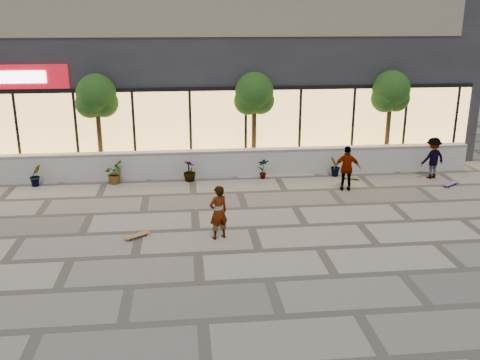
{
  "coord_description": "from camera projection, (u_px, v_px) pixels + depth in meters",
  "views": [
    {
      "loc": [
        -0.26,
        -12.89,
        6.03
      ],
      "look_at": [
        1.36,
        2.22,
        1.3
      ],
      "focal_mm": 40.0,
      "sensor_mm": 36.0,
      "label": 1
    }
  ],
  "objects": [
    {
      "name": "skater_center",
      "position": [
        218.0,
        212.0,
        14.81
      ],
      "size": [
        0.67,
        0.58,
        1.55
      ],
      "primitive_type": "imported",
      "rotation": [
        0.0,
        0.0,
        3.6
      ],
      "color": "white",
      "rests_on": "ground"
    },
    {
      "name": "shrub_c",
      "position": [
        114.0,
        173.0,
        19.77
      ],
      "size": [
        0.68,
        0.77,
        0.81
      ],
      "primitive_type": "imported",
      "rotation": [
        0.0,
        0.0,
        1.64
      ],
      "color": "#183D13",
      "rests_on": "ground"
    },
    {
      "name": "skateboard_center",
      "position": [
        137.0,
        235.0,
        15.02
      ],
      "size": [
        0.74,
        0.62,
        0.09
      ],
      "rotation": [
        0.0,
        0.0,
        0.64
      ],
      "color": "olive",
      "rests_on": "ground"
    },
    {
      "name": "tree_east",
      "position": [
        391.0,
        94.0,
        21.3
      ],
      "size": [
        1.6,
        1.5,
        3.92
      ],
      "color": "#442E18",
      "rests_on": "ground"
    },
    {
      "name": "skater_right_far",
      "position": [
        433.0,
        158.0,
        20.33
      ],
      "size": [
        1.14,
        0.84,
        1.58
      ],
      "primitive_type": "imported",
      "rotation": [
        0.0,
        0.0,
        3.41
      ],
      "color": "maroon",
      "rests_on": "ground"
    },
    {
      "name": "tree_mideast",
      "position": [
        254.0,
        96.0,
        20.74
      ],
      "size": [
        1.6,
        1.5,
        3.92
      ],
      "color": "#442E18",
      "rests_on": "ground"
    },
    {
      "name": "retail_building",
      "position": [
        187.0,
        54.0,
        24.65
      ],
      "size": [
        24.0,
        9.17,
        8.5
      ],
      "color": "#26262C",
      "rests_on": "ground"
    },
    {
      "name": "shrub_f",
      "position": [
        335.0,
        166.0,
        20.62
      ],
      "size": [
        0.55,
        0.57,
        0.81
      ],
      "primitive_type": "imported",
      "rotation": [
        0.0,
        0.0,
        4.1
      ],
      "color": "#183D13",
      "rests_on": "ground"
    },
    {
      "name": "tree_midwest",
      "position": [
        97.0,
        98.0,
        20.13
      ],
      "size": [
        1.6,
        1.5,
        3.92
      ],
      "color": "#442E18",
      "rests_on": "ground"
    },
    {
      "name": "skater_right_near",
      "position": [
        347.0,
        168.0,
        18.89
      ],
      "size": [
        1.01,
        0.59,
        1.62
      ],
      "primitive_type": "imported",
      "rotation": [
        0.0,
        0.0,
        2.93
      ],
      "color": "silver",
      "rests_on": "ground"
    },
    {
      "name": "planter_wall",
      "position": [
        192.0,
        164.0,
        20.55
      ],
      "size": [
        22.0,
        0.42,
        1.04
      ],
      "color": "beige",
      "rests_on": "ground"
    },
    {
      "name": "shrub_d",
      "position": [
        190.0,
        171.0,
        20.05
      ],
      "size": [
        0.64,
        0.64,
        0.81
      ],
      "primitive_type": "imported",
      "rotation": [
        0.0,
        0.0,
        2.46
      ],
      "color": "#183D13",
      "rests_on": "ground"
    },
    {
      "name": "shrub_b",
      "position": [
        36.0,
        175.0,
        19.48
      ],
      "size": [
        0.57,
        0.57,
        0.81
      ],
      "primitive_type": "imported",
      "rotation": [
        0.0,
        0.0,
        0.82
      ],
      "color": "#183D13",
      "rests_on": "ground"
    },
    {
      "name": "shrub_e",
      "position": [
        263.0,
        168.0,
        20.34
      ],
      "size": [
        0.46,
        0.35,
        0.81
      ],
      "primitive_type": "imported",
      "rotation": [
        0.0,
        0.0,
        3.28
      ],
      "color": "#183D13",
      "rests_on": "ground"
    },
    {
      "name": "ground",
      "position": [
        198.0,
        254.0,
        14.06
      ],
      "size": [
        80.0,
        80.0,
        0.0
      ],
      "primitive_type": "plane",
      "color": "#A0988B",
      "rests_on": "ground"
    },
    {
      "name": "skateboard_right_near",
      "position": [
        351.0,
        178.0,
        20.35
      ],
      "size": [
        0.71,
        0.47,
        0.09
      ],
      "rotation": [
        0.0,
        0.0,
        -0.45
      ],
      "color": "brown",
      "rests_on": "ground"
    },
    {
      "name": "skateboard_right_far",
      "position": [
        451.0,
        183.0,
        19.6
      ],
      "size": [
        0.81,
        0.67,
        0.1
      ],
      "rotation": [
        0.0,
        0.0,
        0.63
      ],
      "color": "#5E4E90",
      "rests_on": "ground"
    }
  ]
}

